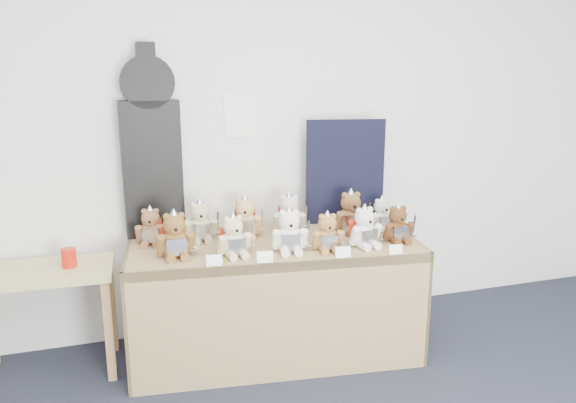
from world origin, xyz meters
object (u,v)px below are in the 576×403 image
object	(u,v)px
teddy_front_far_left	(175,237)
teddy_front_far_right	(364,229)
side_table	(44,289)
teddy_back_left	(200,223)
red_cup	(69,258)
teddy_back_right	(351,214)
teddy_front_end	(398,225)
teddy_back_far_left	(151,228)
teddy_front_left	(234,237)
teddy_back_centre_left	(245,219)
display_table	(276,270)
teddy_back_centre_right	(289,216)
guitar_case	(151,144)
teddy_back_end	(382,215)
teddy_front_right	(327,234)
teddy_front_centre	(289,232)

from	to	relation	value
teddy_front_far_left	teddy_front_far_right	distance (m)	1.13
side_table	teddy_front_far_left	size ratio (longest dim) A/B	2.72
teddy_back_left	side_table	bearing A→B (deg)	-176.83
red_cup	teddy_back_right	xyz separation A→B (m)	(1.76, -0.09, 0.15)
side_table	teddy_front_end	size ratio (longest dim) A/B	3.12
red_cup	teddy_front_far_right	size ratio (longest dim) A/B	0.40
red_cup	teddy_back_far_left	world-z (taller)	teddy_back_far_left
teddy_front_far_right	teddy_back_far_left	bearing A→B (deg)	153.48
teddy_front_far_left	teddy_front_far_right	size ratio (longest dim) A/B	1.07
teddy_front_left	teddy_back_centre_left	xyz separation A→B (m)	(0.15, 0.33, 0.01)
display_table	teddy_back_centre_right	size ratio (longest dim) A/B	6.38
guitar_case	teddy_front_end	world-z (taller)	guitar_case
guitar_case	teddy_back_centre_right	size ratio (longest dim) A/B	4.12
teddy_front_left	teddy_back_right	size ratio (longest dim) A/B	0.89
side_table	teddy_back_centre_right	bearing A→B (deg)	2.43
teddy_front_far_right	teddy_front_far_left	bearing A→B (deg)	165.27
teddy_front_far_right	teddy_front_left	bearing A→B (deg)	167.59
teddy_back_far_left	teddy_back_end	bearing A→B (deg)	3.51
teddy_front_end	teddy_back_right	size ratio (longest dim) A/B	0.85
display_table	teddy_back_right	distance (m)	0.64
teddy_front_far_right	teddy_back_end	world-z (taller)	teddy_front_far_right
teddy_front_right	teddy_back_right	size ratio (longest dim) A/B	0.83
teddy_front_far_right	teddy_back_far_left	xyz separation A→B (m)	(-1.24, 0.44, -0.01)
teddy_front_left	teddy_front_end	size ratio (longest dim) A/B	1.05
teddy_front_end	teddy_back_centre_left	size ratio (longest dim) A/B	0.89
teddy_front_far_left	teddy_front_far_right	world-z (taller)	teddy_front_far_left
teddy_back_centre_right	teddy_back_end	distance (m)	0.63
teddy_front_right	display_table	bearing A→B (deg)	155.42
teddy_front_far_left	teddy_back_far_left	size ratio (longest dim) A/B	1.17
guitar_case	teddy_front_far_right	world-z (taller)	guitar_case
side_table	teddy_front_left	size ratio (longest dim) A/B	2.98
guitar_case	red_cup	bearing A→B (deg)	-159.03
display_table	guitar_case	distance (m)	1.12
display_table	teddy_back_left	bearing A→B (deg)	156.39
side_table	teddy_back_centre_left	size ratio (longest dim) A/B	2.78
teddy_front_centre	teddy_back_right	size ratio (longest dim) A/B	0.95
teddy_front_far_left	teddy_back_end	distance (m)	1.39
teddy_front_far_right	side_table	bearing A→B (deg)	160.94
red_cup	teddy_back_centre_left	size ratio (longest dim) A/B	0.39
teddy_front_left	teddy_front_far_left	bearing A→B (deg)	160.04
side_table	teddy_front_end	world-z (taller)	teddy_front_end
teddy_back_far_left	teddy_front_right	bearing A→B (deg)	-14.73
guitar_case	teddy_front_far_left	xyz separation A→B (m)	(0.07, -0.47, -0.47)
teddy_back_centre_right	teddy_back_right	size ratio (longest dim) A/B	0.95
teddy_front_far_left	teddy_back_right	bearing A→B (deg)	6.29
display_table	teddy_back_right	size ratio (longest dim) A/B	6.04
teddy_front_left	teddy_back_end	world-z (taller)	teddy_front_left
display_table	teddy_back_centre_right	world-z (taller)	teddy_back_centre_right
guitar_case	teddy_front_right	distance (m)	1.24
teddy_front_right	teddy_back_left	xyz separation A→B (m)	(-0.69, 0.42, 0.01)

